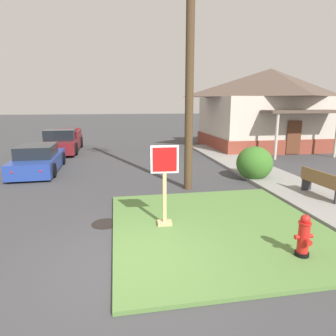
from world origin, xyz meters
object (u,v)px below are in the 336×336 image
(street_bench, at_px, (321,182))
(fire_hydrant, at_px, (304,237))
(parked_sedan_blue, at_px, (39,160))
(pickup_truck_maroon, at_px, (62,142))
(stop_sign, at_px, (165,188))
(utility_pole, at_px, (190,38))
(manhole_cover, at_px, (105,224))

(street_bench, bearing_deg, fire_hydrant, -131.05)
(parked_sedan_blue, bearing_deg, pickup_truck_maroon, 88.55)
(parked_sedan_blue, distance_m, street_bench, 11.64)
(stop_sign, distance_m, street_bench, 5.50)
(pickup_truck_maroon, relative_size, utility_pole, 0.54)
(street_bench, height_order, utility_pole, utility_pole)
(manhole_cover, height_order, pickup_truck_maroon, pickup_truck_maroon)
(parked_sedan_blue, height_order, street_bench, parked_sedan_blue)
(fire_hydrant, distance_m, utility_pole, 7.16)
(utility_pole, bearing_deg, stop_sign, -113.40)
(fire_hydrant, distance_m, stop_sign, 3.24)
(street_bench, relative_size, utility_pole, 0.17)
(fire_hydrant, distance_m, street_bench, 4.36)
(fire_hydrant, bearing_deg, manhole_cover, 147.54)
(street_bench, bearing_deg, manhole_cover, -173.57)
(utility_pole, bearing_deg, pickup_truck_maroon, 121.66)
(fire_hydrant, relative_size, street_bench, 0.53)
(fire_hydrant, xyz_separation_m, utility_pole, (-1.05, 5.31, 4.69))
(utility_pole, bearing_deg, street_bench, -27.27)
(manhole_cover, height_order, utility_pole, utility_pole)
(stop_sign, bearing_deg, pickup_truck_maroon, 109.28)
(fire_hydrant, xyz_separation_m, stop_sign, (-2.47, 2.03, 0.55))
(parked_sedan_blue, xyz_separation_m, street_bench, (9.99, -5.98, 0.05))
(parked_sedan_blue, bearing_deg, manhole_cover, -64.88)
(parked_sedan_blue, xyz_separation_m, utility_pole, (6.08, -3.96, 4.64))
(fire_hydrant, distance_m, parked_sedan_blue, 11.69)
(pickup_truck_maroon, xyz_separation_m, utility_pole, (5.93, -9.62, 4.57))
(parked_sedan_blue, relative_size, utility_pole, 0.45)
(pickup_truck_maroon, distance_m, street_bench, 15.25)
(utility_pole, bearing_deg, fire_hydrant, -78.81)
(fire_hydrant, distance_m, pickup_truck_maroon, 16.48)
(stop_sign, relative_size, manhole_cover, 2.90)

